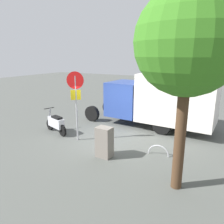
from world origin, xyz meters
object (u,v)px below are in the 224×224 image
(stop_sign, at_px, (76,95))
(utility_cabinet, at_px, (104,142))
(motorcycle, at_px, (56,123))
(street_tree, at_px, (188,43))
(box_truck_near, at_px, (159,98))
(bike_rack_hoop, at_px, (158,155))

(stop_sign, height_order, utility_cabinet, stop_sign)
(motorcycle, xyz_separation_m, utility_cabinet, (-3.46, 1.05, 0.07))
(motorcycle, relative_size, street_tree, 0.32)
(box_truck_near, distance_m, stop_sign, 4.51)
(box_truck_near, height_order, street_tree, street_tree)
(stop_sign, relative_size, utility_cabinet, 2.64)
(stop_sign, distance_m, bike_rack_hoop, 4.31)
(stop_sign, xyz_separation_m, street_tree, (-4.86, 1.51, 2.01))
(box_truck_near, height_order, utility_cabinet, box_truck_near)
(motorcycle, distance_m, bike_rack_hoop, 5.29)
(box_truck_near, height_order, motorcycle, box_truck_near)
(stop_sign, bearing_deg, box_truck_near, -126.41)
(motorcycle, xyz_separation_m, stop_sign, (-1.51, 0.21, 1.58))
(box_truck_near, distance_m, bike_rack_hoop, 3.85)
(bike_rack_hoop, bearing_deg, street_tree, 121.67)
(motorcycle, xyz_separation_m, street_tree, (-6.37, 1.72, 3.58))
(utility_cabinet, bearing_deg, street_tree, 167.02)
(box_truck_near, distance_m, utility_cabinet, 4.61)
(street_tree, relative_size, utility_cabinet, 4.65)
(street_tree, xyz_separation_m, utility_cabinet, (2.91, -0.67, -3.51))
(stop_sign, distance_m, street_tree, 5.47)
(bike_rack_hoop, bearing_deg, utility_cabinet, 32.03)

